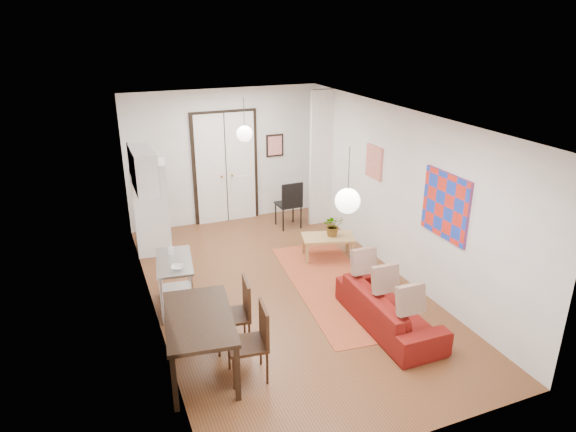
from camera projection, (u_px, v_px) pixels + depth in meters
name	position (u px, v px, depth m)	size (l,w,h in m)	color
floor	(285.00, 291.00, 8.56)	(7.00, 7.00, 0.00)	brown
ceiling	(284.00, 117.00, 7.51)	(4.20, 7.00, 0.02)	white
wall_back	(225.00, 157.00, 11.06)	(4.20, 0.02, 2.90)	white
wall_front	(417.00, 326.00, 5.01)	(4.20, 0.02, 2.90)	white
wall_left	(148.00, 229.00, 7.30)	(0.02, 7.00, 2.90)	white
wall_right	(399.00, 193.00, 8.77)	(0.02, 7.00, 2.90)	white
double_doors	(226.00, 168.00, 11.11)	(1.44, 0.06, 2.50)	white
stub_partition	(321.00, 159.00, 10.88)	(0.50, 0.10, 2.90)	white
wall_cabinet	(144.00, 170.00, 8.49)	(0.35, 1.00, 0.70)	silver
painting_popart	(446.00, 206.00, 7.61)	(0.05, 1.00, 1.00)	red
painting_abstract	(374.00, 162.00, 9.32)	(0.05, 0.50, 0.60)	beige
poster_back	(275.00, 146.00, 11.38)	(0.40, 0.03, 0.50)	red
print_left	(131.00, 161.00, 8.85)	(0.03, 0.44, 0.54)	#9F7042
pendant_back	(245.00, 134.00, 9.47)	(0.30, 0.30, 0.80)	white
pendant_front	(348.00, 201.00, 6.02)	(0.30, 0.30, 0.80)	white
kilim_rug	(334.00, 286.00, 8.70)	(1.29, 3.45, 0.01)	#B34B2C
sofa	(389.00, 309.00, 7.49)	(0.77, 1.97, 0.57)	maroon
coffee_table	(328.00, 239.00, 9.63)	(1.07, 0.77, 0.43)	tan
potted_plant	(333.00, 225.00, 9.57)	(0.37, 0.32, 0.42)	#386F31
kitchen_counter	(176.00, 278.00, 7.91)	(0.67, 1.12, 0.81)	#BBBDC0
bowl	(178.00, 267.00, 7.53)	(0.19, 0.19, 0.05)	beige
soap_bottle	(171.00, 249.00, 7.98)	(0.08, 0.08, 0.17)	teal
fridge	(152.00, 208.00, 9.71)	(0.63, 0.63, 1.78)	white
dining_table	(199.00, 322.00, 6.39)	(1.01, 1.54, 0.80)	black
dining_chair_near	(229.00, 306.00, 7.01)	(0.53, 0.70, 0.99)	#351F10
dining_chair_far	(245.00, 334.00, 6.40)	(0.53, 0.70, 0.99)	#351F10
black_side_chair	(286.00, 198.00, 11.06)	(0.49, 0.49, 1.04)	black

